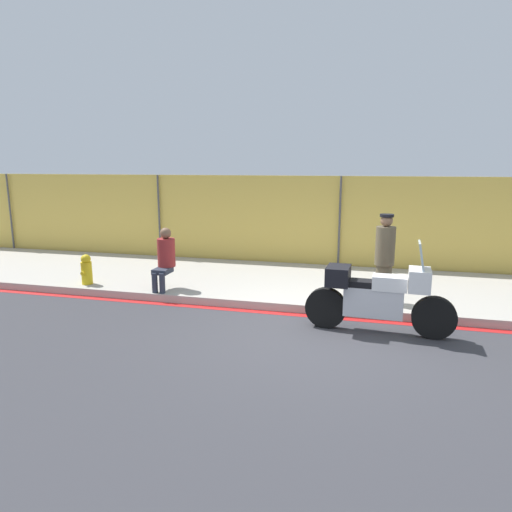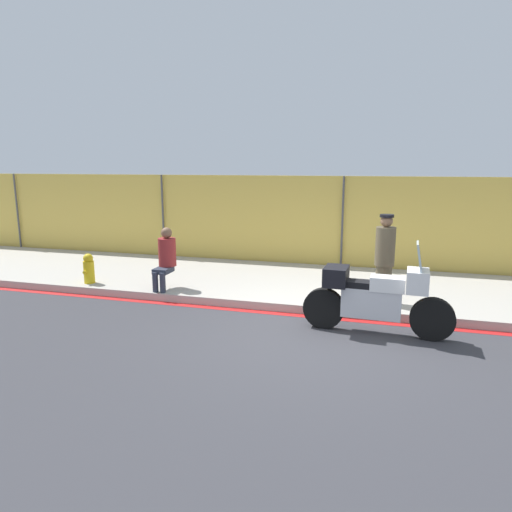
% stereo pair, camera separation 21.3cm
% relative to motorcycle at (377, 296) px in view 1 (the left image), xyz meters
% --- Properties ---
extents(ground_plane, '(120.00, 120.00, 0.00)m').
position_rel_motorcycle_xyz_m(ground_plane, '(-0.91, -0.34, -0.60)').
color(ground_plane, '#38383D').
extents(sidewalk, '(35.86, 3.48, 0.15)m').
position_rel_motorcycle_xyz_m(sidewalk, '(-0.91, 2.37, -0.53)').
color(sidewalk, '#ADA89E').
rests_on(sidewalk, ground_plane).
extents(curb_paint_stripe, '(35.86, 0.18, 0.01)m').
position_rel_motorcycle_xyz_m(curb_paint_stripe, '(-0.91, 0.54, -0.60)').
color(curb_paint_stripe, red).
rests_on(curb_paint_stripe, ground_plane).
extents(storefront_fence, '(34.07, 0.17, 2.36)m').
position_rel_motorcycle_xyz_m(storefront_fence, '(-0.91, 4.20, 0.57)').
color(storefront_fence, gold).
rests_on(storefront_fence, ground_plane).
extents(motorcycle, '(2.33, 0.57, 1.50)m').
position_rel_motorcycle_xyz_m(motorcycle, '(0.00, 0.00, 0.00)').
color(motorcycle, black).
rests_on(motorcycle, ground_plane).
extents(officer_standing, '(0.35, 0.35, 1.62)m').
position_rel_motorcycle_xyz_m(officer_standing, '(0.11, 1.21, 0.38)').
color(officer_standing, brown).
rests_on(officer_standing, sidewalk).
extents(person_seated_on_curb, '(0.36, 0.64, 1.24)m').
position_rel_motorcycle_xyz_m(person_seated_on_curb, '(-4.14, 1.07, 0.23)').
color(person_seated_on_curb, '#2D3342').
rests_on(person_seated_on_curb, sidewalk).
extents(fire_hydrant, '(0.22, 0.28, 0.64)m').
position_rel_motorcycle_xyz_m(fire_hydrant, '(-5.90, 0.97, -0.14)').
color(fire_hydrant, gold).
rests_on(fire_hydrant, sidewalk).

